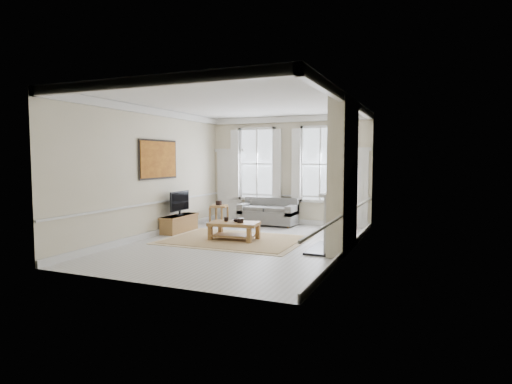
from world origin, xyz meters
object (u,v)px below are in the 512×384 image
at_px(side_table, 219,209).
at_px(coffee_table, 234,225).
at_px(tv_stand, 179,223).
at_px(sofa, 269,214).

bearing_deg(side_table, coffee_table, -54.17).
bearing_deg(tv_stand, coffee_table, -14.71).
relative_size(coffee_table, tv_stand, 0.99).
relative_size(side_table, coffee_table, 0.46).
height_order(side_table, coffee_table, side_table).
bearing_deg(coffee_table, side_table, 117.66).
bearing_deg(sofa, side_table, -162.42).
distance_m(coffee_table, tv_stand, 2.04).
bearing_deg(side_table, tv_stand, -102.10).
xyz_separation_m(coffee_table, tv_stand, (-1.97, 0.52, -0.14)).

